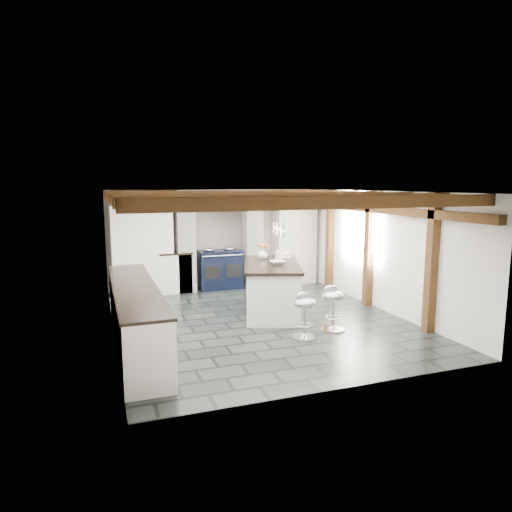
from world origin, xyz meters
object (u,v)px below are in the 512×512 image
object	(u,v)px
bar_stool_far	(304,310)
range_cooker	(219,269)
bar_stool_near	(333,303)
kitchen_island	(271,288)

from	to	relation	value
bar_stool_far	range_cooker	bearing A→B (deg)	76.86
range_cooker	bar_stool_near	xyz separation A→B (m)	(0.97, -3.67, 0.00)
range_cooker	bar_stool_far	xyz separation A→B (m)	(0.34, -3.87, -0.01)
range_cooker	bar_stool_near	size ratio (longest dim) A/B	1.32
range_cooker	kitchen_island	bearing A→B (deg)	-80.83
kitchen_island	range_cooker	bearing A→B (deg)	118.03
bar_stool_near	bar_stool_far	size ratio (longest dim) A/B	1.02
kitchen_island	bar_stool_far	bearing A→B (deg)	-72.65
range_cooker	bar_stool_far	distance (m)	3.89
kitchen_island	bar_stool_far	xyz separation A→B (m)	(-0.04, -1.52, -0.03)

